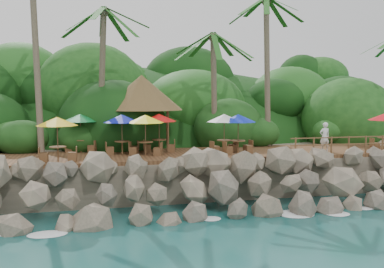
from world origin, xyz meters
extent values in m
plane|color=#19514F|center=(0.00, 0.00, 0.00)|extent=(140.00, 140.00, 0.00)
cube|color=gray|center=(0.00, 16.00, 1.05)|extent=(32.00, 25.20, 2.10)
ellipsoid|color=#143811|center=(0.00, 23.50, 0.00)|extent=(44.80, 28.00, 15.40)
cube|color=brown|center=(0.00, 6.00, 2.20)|extent=(26.00, 5.00, 0.20)
ellipsoid|color=white|center=(-9.00, 0.30, 0.03)|extent=(1.20, 0.80, 0.06)
ellipsoid|color=white|center=(-6.00, 0.30, 0.03)|extent=(1.20, 0.80, 0.06)
ellipsoid|color=white|center=(-3.00, 0.30, 0.03)|extent=(1.20, 0.80, 0.06)
ellipsoid|color=white|center=(0.00, 0.30, 0.03)|extent=(1.20, 0.80, 0.06)
ellipsoid|color=white|center=(3.00, 0.30, 0.03)|extent=(1.20, 0.80, 0.06)
ellipsoid|color=white|center=(6.00, 0.30, 0.03)|extent=(1.20, 0.80, 0.06)
cylinder|color=brown|center=(-8.65, 8.39, 7.87)|extent=(0.90, 2.52, 10.99)
cylinder|color=brown|center=(-4.95, 9.06, 6.55)|extent=(0.83, 1.31, 8.49)
ellipsoid|color=#23601E|center=(-4.95, 9.06, 10.80)|extent=(6.00, 6.00, 2.40)
cylinder|color=brown|center=(2.05, 8.56, 5.88)|extent=(0.74, 0.81, 7.18)
ellipsoid|color=#23601E|center=(2.05, 8.56, 9.47)|extent=(6.00, 6.00, 2.40)
cylinder|color=brown|center=(5.67, 8.59, 7.15)|extent=(0.50, 1.35, 9.69)
cylinder|color=brown|center=(-3.91, 7.73, 3.50)|extent=(0.16, 0.16, 2.40)
cylinder|color=brown|center=(-1.11, 7.73, 3.50)|extent=(0.16, 0.16, 2.40)
cylinder|color=brown|center=(-3.91, 10.53, 3.50)|extent=(0.16, 0.16, 2.40)
cylinder|color=brown|center=(-1.11, 10.53, 3.50)|extent=(0.16, 0.16, 2.40)
cone|color=brown|center=(-2.51, 9.13, 5.80)|extent=(5.21, 5.21, 2.20)
cylinder|color=brown|center=(-3.97, 6.29, 2.67)|extent=(0.08, 0.08, 0.73)
cylinder|color=brown|center=(-3.97, 6.29, 3.04)|extent=(0.83, 0.83, 0.05)
cylinder|color=brown|center=(-3.97, 6.29, 3.39)|extent=(0.05, 0.05, 2.18)
cone|color=#0C169F|center=(-3.97, 6.29, 4.33)|extent=(2.08, 2.08, 0.45)
cube|color=brown|center=(-4.66, 6.24, 2.53)|extent=(0.44, 0.44, 0.46)
cube|color=brown|center=(-3.28, 6.33, 2.53)|extent=(0.44, 0.44, 0.46)
cylinder|color=brown|center=(-6.25, 7.60, 2.67)|extent=(0.08, 0.08, 0.73)
cylinder|color=brown|center=(-6.25, 7.60, 3.04)|extent=(0.83, 0.83, 0.05)
cylinder|color=brown|center=(-6.25, 7.60, 3.39)|extent=(0.05, 0.05, 2.18)
cone|color=#0B692A|center=(-6.25, 7.60, 4.33)|extent=(2.08, 2.08, 0.45)
cube|color=brown|center=(-6.89, 7.87, 2.53)|extent=(0.55, 0.55, 0.46)
cube|color=brown|center=(-5.62, 7.33, 2.53)|extent=(0.55, 0.55, 0.46)
cylinder|color=brown|center=(11.80, 4.75, 2.67)|extent=(0.08, 0.08, 0.73)
cube|color=brown|center=(11.11, 4.72, 2.53)|extent=(0.43, 0.43, 0.46)
cylinder|color=brown|center=(-2.73, 5.64, 2.67)|extent=(0.08, 0.08, 0.73)
cylinder|color=brown|center=(-2.73, 5.64, 3.04)|extent=(0.83, 0.83, 0.05)
cylinder|color=brown|center=(-2.73, 5.64, 3.39)|extent=(0.05, 0.05, 2.18)
cone|color=#FFF115|center=(-2.73, 5.64, 4.33)|extent=(2.08, 2.08, 0.45)
cube|color=brown|center=(-3.37, 5.90, 2.53)|extent=(0.54, 0.54, 0.46)
cube|color=brown|center=(-2.08, 5.39, 2.53)|extent=(0.54, 0.54, 0.46)
cylinder|color=brown|center=(-1.79, 6.74, 2.67)|extent=(0.08, 0.08, 0.73)
cylinder|color=brown|center=(-1.79, 6.74, 3.04)|extent=(0.83, 0.83, 0.05)
cylinder|color=brown|center=(-1.79, 6.74, 3.39)|extent=(0.05, 0.05, 2.18)
cone|color=red|center=(-1.79, 6.74, 4.33)|extent=(2.08, 2.08, 0.45)
cube|color=brown|center=(-2.48, 6.85, 2.53)|extent=(0.48, 0.48, 0.46)
cube|color=brown|center=(-1.11, 6.63, 2.53)|extent=(0.48, 0.48, 0.46)
cylinder|color=brown|center=(1.80, 5.56, 2.67)|extent=(0.08, 0.08, 0.73)
cylinder|color=brown|center=(1.80, 5.56, 3.04)|extent=(0.83, 0.83, 0.05)
cylinder|color=brown|center=(1.80, 5.56, 3.39)|extent=(0.05, 0.05, 2.18)
cone|color=silver|center=(1.80, 5.56, 4.33)|extent=(2.08, 2.08, 0.45)
cube|color=brown|center=(1.16, 5.30, 2.53)|extent=(0.54, 0.54, 0.46)
cube|color=brown|center=(2.44, 5.83, 2.53)|extent=(0.54, 0.54, 0.46)
cylinder|color=brown|center=(2.50, 5.15, 2.67)|extent=(0.08, 0.08, 0.73)
cylinder|color=brown|center=(2.50, 5.15, 3.04)|extent=(0.83, 0.83, 0.05)
cylinder|color=brown|center=(2.50, 5.15, 3.39)|extent=(0.05, 0.05, 2.18)
cone|color=#0D24B5|center=(2.50, 5.15, 4.33)|extent=(2.08, 2.08, 0.45)
cube|color=brown|center=(1.84, 4.97, 2.53)|extent=(0.51, 0.51, 0.46)
cube|color=brown|center=(3.17, 5.33, 2.53)|extent=(0.51, 0.51, 0.46)
cylinder|color=brown|center=(-7.31, 4.40, 2.67)|extent=(0.08, 0.08, 0.73)
cylinder|color=brown|center=(-7.31, 4.40, 3.04)|extent=(0.83, 0.83, 0.05)
cylinder|color=brown|center=(-7.31, 4.40, 3.39)|extent=(0.05, 0.05, 2.18)
cone|color=yellow|center=(-7.31, 4.40, 4.33)|extent=(2.08, 2.08, 0.45)
cube|color=brown|center=(-8.00, 4.41, 2.53)|extent=(0.42, 0.42, 0.46)
cube|color=brown|center=(-6.61, 4.39, 2.53)|extent=(0.42, 0.42, 0.46)
cylinder|color=brown|center=(5.33, 3.65, 2.80)|extent=(0.10, 0.10, 1.00)
cylinder|color=brown|center=(6.43, 3.65, 2.80)|extent=(0.10, 0.10, 1.00)
cylinder|color=brown|center=(7.53, 3.65, 2.80)|extent=(0.10, 0.10, 1.00)
cylinder|color=brown|center=(8.63, 3.65, 2.80)|extent=(0.10, 0.10, 1.00)
cylinder|color=brown|center=(9.73, 3.65, 2.80)|extent=(0.10, 0.10, 1.00)
cylinder|color=brown|center=(10.83, 3.65, 2.80)|extent=(0.10, 0.10, 1.00)
cube|color=brown|center=(9.18, 3.65, 3.25)|extent=(8.30, 0.06, 0.06)
cube|color=brown|center=(9.18, 3.65, 2.85)|extent=(8.30, 0.06, 0.06)
imported|color=silver|center=(7.79, 4.85, 3.17)|extent=(0.63, 0.42, 1.73)
camera|label=1|loc=(-5.65, -18.15, 5.65)|focal=40.50mm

